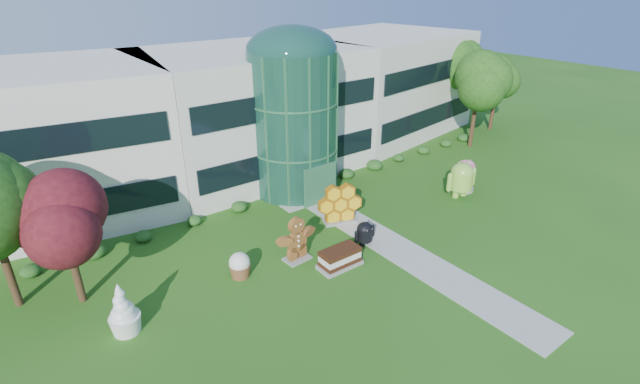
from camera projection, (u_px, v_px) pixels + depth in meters
ground at (418, 261)px, 25.46m from camera, size 140.00×140.00×0.00m
building at (251, 109)px, 36.47m from camera, size 46.00×15.00×9.30m
atrium at (294, 124)px, 32.03m from camera, size 6.00×6.00×9.80m
walkway at (392, 246)px, 26.90m from camera, size 2.40×20.00×0.04m
tree_red at (69, 247)px, 21.15m from camera, size 4.00×4.00×6.00m
trees_backdrop at (286, 130)px, 33.05m from camera, size 52.00×8.00×8.40m
android_green at (462, 177)px, 32.33m from camera, size 2.86×2.14×2.95m
android_black at (365, 232)px, 26.65m from camera, size 1.53×1.05×1.71m
donut at (463, 175)px, 33.45m from camera, size 2.34×1.23×2.37m
gingerbread at (297, 239)px, 25.09m from camera, size 2.93×1.30×2.64m
ice_cream_sandwich at (340, 258)px, 24.80m from camera, size 2.42×1.23×1.07m
honeycomb at (340, 205)px, 29.01m from camera, size 3.18×2.02×2.36m
froyo at (123, 309)px, 19.94m from camera, size 1.86×1.86×2.50m
cupcake at (240, 265)px, 23.90m from camera, size 1.51×1.51×1.41m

